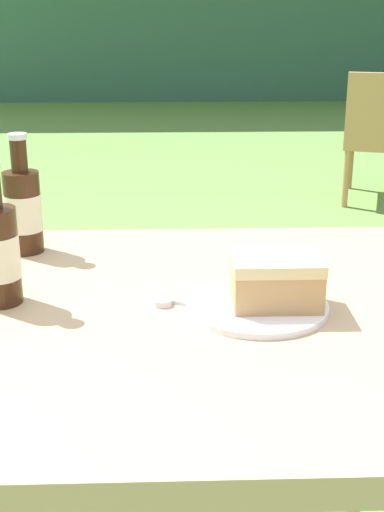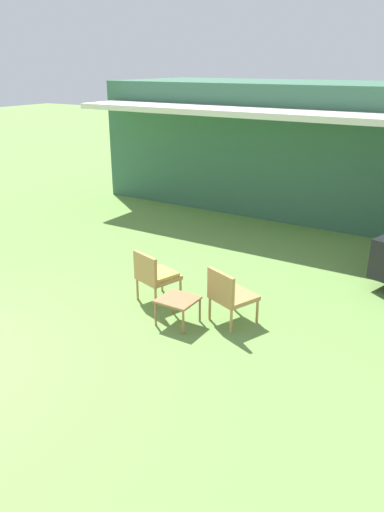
{
  "view_description": "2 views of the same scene",
  "coord_description": "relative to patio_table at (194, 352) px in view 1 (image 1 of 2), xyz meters",
  "views": [
    {
      "loc": [
        -0.04,
        -0.97,
        1.15
      ],
      "look_at": [
        0.0,
        0.1,
        0.76
      ],
      "focal_mm": 50.0,
      "sensor_mm": 36.0,
      "label": 1
    },
    {
      "loc": [
        5.25,
        -2.17,
        3.28
      ],
      "look_at": [
        1.98,
        3.04,
        0.9
      ],
      "focal_mm": 35.0,
      "sensor_mm": 36.0,
      "label": 2
    }
  ],
  "objects": [
    {
      "name": "fork",
      "position": [
        0.03,
        0.01,
        0.07
      ],
      "size": [
        0.17,
        0.06,
        0.01
      ],
      "color": "silver",
      "rests_on": "patio_table"
    },
    {
      "name": "patio_table",
      "position": [
        0.0,
        0.0,
        0.0
      ],
      "size": [
        0.83,
        0.8,
        0.71
      ],
      "color": "tan",
      "rests_on": "ground_plane"
    },
    {
      "name": "cola_bottle_far",
      "position": [
        -0.3,
        0.28,
        0.15
      ],
      "size": [
        0.07,
        0.07,
        0.22
      ],
      "color": "#381E0F",
      "rests_on": "patio_table"
    },
    {
      "name": "loose_bottle_cap",
      "position": [
        -0.05,
        0.02,
        0.07
      ],
      "size": [
        0.03,
        0.03,
        0.01
      ],
      "color": "silver",
      "rests_on": "patio_table"
    },
    {
      "name": "cake_on_plate",
      "position": [
        0.11,
        -0.0,
        0.1
      ],
      "size": [
        0.21,
        0.21,
        0.08
      ],
      "color": "white",
      "rests_on": "patio_table"
    }
  ]
}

